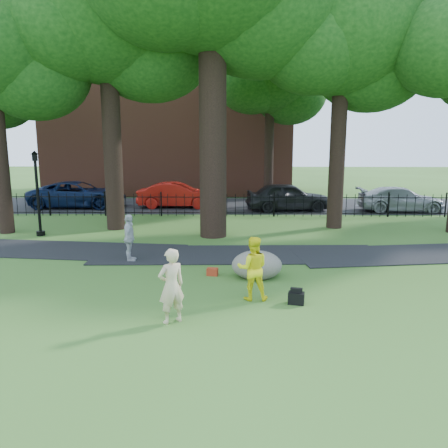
{
  "coord_description": "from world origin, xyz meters",
  "views": [
    {
      "loc": [
        0.83,
        -10.92,
        3.88
      ],
      "look_at": [
        0.56,
        2.0,
        1.46
      ],
      "focal_mm": 35.0,
      "sensor_mm": 36.0,
      "label": 1
    }
  ],
  "objects_px": {
    "boulder": "(257,263)",
    "red_sedan": "(177,195)",
    "woman": "(171,286)",
    "man": "(253,268)",
    "lamppost": "(38,195)"
  },
  "relations": [
    {
      "from": "boulder",
      "to": "red_sedan",
      "type": "xyz_separation_m",
      "value": [
        -4.06,
        13.68,
        0.33
      ]
    },
    {
      "from": "boulder",
      "to": "woman",
      "type": "bearing_deg",
      "value": -121.74
    },
    {
      "from": "woman",
      "to": "man",
      "type": "distance_m",
      "value": 2.34
    },
    {
      "from": "woman",
      "to": "red_sedan",
      "type": "bearing_deg",
      "value": -116.77
    },
    {
      "from": "man",
      "to": "red_sedan",
      "type": "xyz_separation_m",
      "value": [
        -3.86,
        15.48,
        -0.04
      ]
    },
    {
      "from": "woman",
      "to": "red_sedan",
      "type": "xyz_separation_m",
      "value": [
        -2.04,
        16.95,
        -0.07
      ]
    },
    {
      "from": "lamppost",
      "to": "red_sedan",
      "type": "distance_m",
      "value": 9.41
    },
    {
      "from": "man",
      "to": "red_sedan",
      "type": "relative_size",
      "value": 0.35
    },
    {
      "from": "man",
      "to": "boulder",
      "type": "relative_size",
      "value": 1.1
    },
    {
      "from": "woman",
      "to": "lamppost",
      "type": "distance_m",
      "value": 11.24
    },
    {
      "from": "red_sedan",
      "to": "man",
      "type": "bearing_deg",
      "value": -166.3
    },
    {
      "from": "lamppost",
      "to": "red_sedan",
      "type": "height_order",
      "value": "lamppost"
    },
    {
      "from": "lamppost",
      "to": "woman",
      "type": "bearing_deg",
      "value": -77.13
    },
    {
      "from": "man",
      "to": "boulder",
      "type": "height_order",
      "value": "man"
    },
    {
      "from": "woman",
      "to": "lamppost",
      "type": "height_order",
      "value": "lamppost"
    }
  ]
}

